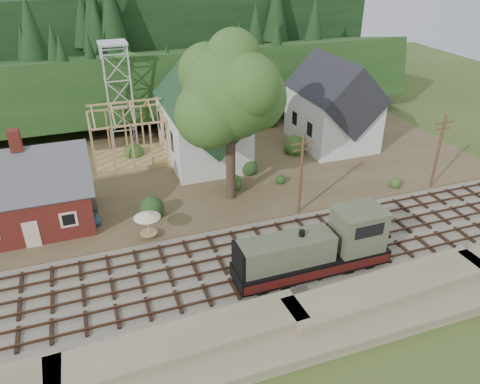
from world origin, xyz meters
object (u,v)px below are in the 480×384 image
object	(u,v)px
locomotive	(318,250)
car_red	(339,133)
car_blue	(90,214)
patio_set	(147,216)

from	to	relation	value
locomotive	car_red	distance (m)	27.88
car_blue	car_red	distance (m)	32.85
locomotive	car_red	size ratio (longest dim) A/B	2.91
car_blue	patio_set	bearing A→B (deg)	-56.49
locomotive	car_blue	xyz separation A→B (m)	(-15.87, 13.34, -1.27)
car_blue	car_red	xyz separation A→B (m)	(31.35, 9.82, 0.02)
car_blue	car_red	world-z (taller)	car_red
locomotive	car_red	bearing A→B (deg)	56.24
locomotive	car_blue	distance (m)	20.77
locomotive	car_red	xyz separation A→B (m)	(15.48, 23.15, -1.25)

